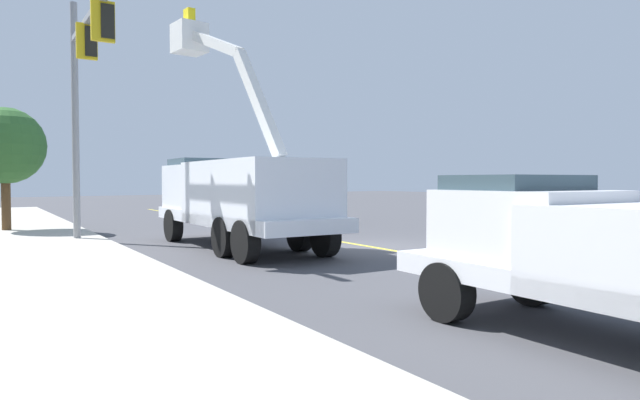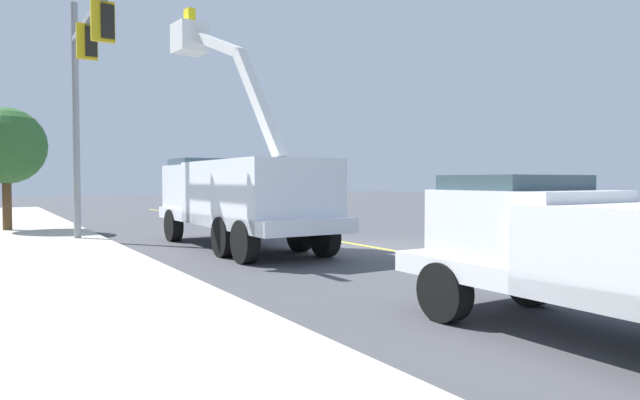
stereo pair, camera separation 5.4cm
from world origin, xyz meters
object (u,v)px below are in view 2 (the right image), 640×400
(traffic_cone_mid_front, at_px, (240,222))
(service_pickup_truck, at_px, (615,253))
(traffic_signal_mast, at_px, (84,78))
(passing_minivan, at_px, (294,201))
(utility_bucket_truck, at_px, (238,193))

(traffic_cone_mid_front, bearing_deg, service_pickup_truck, 167.00)
(service_pickup_truck, bearing_deg, traffic_signal_mast, 8.83)
(service_pickup_truck, relative_size, traffic_cone_mid_front, 6.58)
(passing_minivan, bearing_deg, traffic_signal_mast, 111.95)
(utility_bucket_truck, relative_size, passing_minivan, 1.69)
(passing_minivan, height_order, traffic_signal_mast, traffic_signal_mast)
(utility_bucket_truck, relative_size, traffic_cone_mid_front, 9.57)
(passing_minivan, relative_size, traffic_cone_mid_front, 5.66)
(service_pickup_truck, bearing_deg, passing_minivan, -24.54)
(utility_bucket_truck, height_order, traffic_cone_mid_front, utility_bucket_truck)
(utility_bucket_truck, relative_size, service_pickup_truck, 1.45)
(service_pickup_truck, bearing_deg, traffic_cone_mid_front, -13.00)
(utility_bucket_truck, height_order, service_pickup_truck, utility_bucket_truck)
(traffic_signal_mast, bearing_deg, service_pickup_truck, -171.17)
(traffic_cone_mid_front, bearing_deg, utility_bucket_truck, 149.22)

